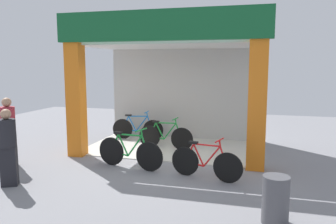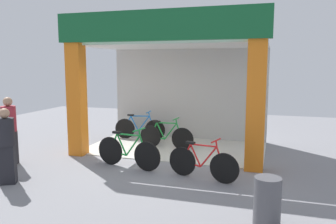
% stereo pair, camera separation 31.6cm
% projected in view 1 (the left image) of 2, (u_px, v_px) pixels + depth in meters
% --- Properties ---
extents(ground_plane, '(17.95, 17.95, 0.00)m').
position_uv_depth(ground_plane, '(160.00, 162.00, 8.47)').
color(ground_plane, gray).
rests_on(ground_plane, ground).
extents(shop_facade, '(5.17, 3.20, 3.65)m').
position_uv_depth(shop_facade, '(175.00, 80.00, 9.60)').
color(shop_facade, beige).
rests_on(shop_facade, ground).
extents(bicycle_inside_0, '(1.63, 0.45, 0.90)m').
position_uv_depth(bicycle_inside_0, '(165.00, 136.00, 9.74)').
color(bicycle_inside_0, black).
rests_on(bicycle_inside_0, ground).
extents(bicycle_inside_1, '(1.66, 0.46, 0.92)m').
position_uv_depth(bicycle_inside_1, '(138.00, 128.00, 10.90)').
color(bicycle_inside_1, black).
rests_on(bicycle_inside_1, ground).
extents(bicycle_parked_0, '(1.56, 0.50, 0.88)m').
position_uv_depth(bicycle_parked_0, '(206.00, 163.00, 7.16)').
color(bicycle_parked_0, black).
rests_on(bicycle_parked_0, ground).
extents(bicycle_parked_1, '(1.70, 0.49, 0.95)m').
position_uv_depth(bicycle_parked_1, '(130.00, 152.00, 7.91)').
color(bicycle_parked_1, black).
rests_on(bicycle_parked_1, ground).
extents(pedestrian_0, '(0.45, 0.45, 1.54)m').
position_uv_depth(pedestrian_0, '(8.00, 147.00, 6.71)').
color(pedestrian_0, black).
rests_on(pedestrian_0, ground).
extents(pedestrian_1, '(0.41, 0.41, 1.64)m').
position_uv_depth(pedestrian_1, '(8.00, 131.00, 7.98)').
color(pedestrian_1, black).
rests_on(pedestrian_1, ground).
extents(trash_bin, '(0.41, 0.41, 0.74)m').
position_uv_depth(trash_bin, '(276.00, 200.00, 5.16)').
color(trash_bin, '#4C4C51').
rests_on(trash_bin, ground).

